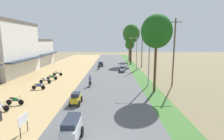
# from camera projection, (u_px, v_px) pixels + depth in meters

# --- Properties ---
(shophouse_mid) EXTENTS (9.24, 13.35, 10.10)m
(shophouse_mid) POSITION_uv_depth(u_px,v_px,m) (4.00, 49.00, 33.14)
(shophouse_mid) COLOR silver
(shophouse_mid) RESTS_ON ground
(shophouse_far) EXTENTS (7.80, 10.64, 6.90)m
(shophouse_far) POSITION_uv_depth(u_px,v_px,m) (36.00, 52.00, 46.46)
(shophouse_far) COLOR silver
(shophouse_far) RESTS_ON ground
(parked_motorbike_nearest) EXTENTS (1.80, 0.54, 0.94)m
(parked_motorbike_nearest) POSITION_uv_depth(u_px,v_px,m) (1.00, 106.00, 16.43)
(parked_motorbike_nearest) COLOR black
(parked_motorbike_nearest) RESTS_ON dirt_shoulder
(parked_motorbike_second) EXTENTS (1.80, 0.54, 0.94)m
(parked_motorbike_second) POSITION_uv_depth(u_px,v_px,m) (16.00, 100.00, 18.08)
(parked_motorbike_second) COLOR black
(parked_motorbike_second) RESTS_ON dirt_shoulder
(parked_motorbike_third) EXTENTS (1.80, 0.54, 0.94)m
(parked_motorbike_third) POSITION_uv_depth(u_px,v_px,m) (39.00, 86.00, 23.72)
(parked_motorbike_third) COLOR black
(parked_motorbike_third) RESTS_ON dirt_shoulder
(parked_motorbike_fourth) EXTENTS (1.80, 0.54, 0.94)m
(parked_motorbike_fourth) POSITION_uv_depth(u_px,v_px,m) (46.00, 80.00, 26.99)
(parked_motorbike_fourth) COLOR black
(parked_motorbike_fourth) RESTS_ON dirt_shoulder
(parked_motorbike_fifth) EXTENTS (1.80, 0.54, 0.94)m
(parked_motorbike_fifth) POSITION_uv_depth(u_px,v_px,m) (53.00, 77.00, 29.36)
(parked_motorbike_fifth) COLOR black
(parked_motorbike_fifth) RESTS_ON dirt_shoulder
(parked_motorbike_sixth) EXTENTS (1.80, 0.54, 0.94)m
(parked_motorbike_sixth) POSITION_uv_depth(u_px,v_px,m) (58.00, 73.00, 32.77)
(parked_motorbike_sixth) COLOR black
(parked_motorbike_sixth) RESTS_ON dirt_shoulder
(street_signboard) EXTENTS (0.06, 1.30, 1.50)m
(street_signboard) POSITION_uv_depth(u_px,v_px,m) (24.00, 121.00, 12.26)
(street_signboard) COLOR #262628
(street_signboard) RESTS_ON dirt_shoulder
(pedestrian_on_shoulder) EXTENTS (0.35, 0.42, 1.62)m
(pedestrian_on_shoulder) POSITION_uv_depth(u_px,v_px,m) (1.00, 110.00, 14.48)
(pedestrian_on_shoulder) COLOR #33333D
(pedestrian_on_shoulder) RESTS_ON dirt_shoulder
(median_tree_nearest) EXTENTS (3.82, 3.82, 9.72)m
(median_tree_nearest) POSITION_uv_depth(u_px,v_px,m) (157.00, 32.00, 21.49)
(median_tree_nearest) COLOR #4C351E
(median_tree_nearest) RESTS_ON median_strip
(median_tree_second) EXTENTS (4.47, 4.47, 10.70)m
(median_tree_second) POSITION_uv_depth(u_px,v_px,m) (132.00, 34.00, 46.64)
(median_tree_second) COLOR #4C351E
(median_tree_second) RESTS_ON median_strip
(median_tree_third) EXTENTS (2.84, 2.84, 6.78)m
(median_tree_third) POSITION_uv_depth(u_px,v_px,m) (131.00, 45.00, 53.29)
(median_tree_third) COLOR #4C351E
(median_tree_third) RESTS_ON median_strip
(streetlamp_near) EXTENTS (3.16, 0.20, 8.32)m
(streetlamp_near) POSITION_uv_depth(u_px,v_px,m) (150.00, 53.00, 25.00)
(streetlamp_near) COLOR gray
(streetlamp_near) RESTS_ON median_strip
(streetlamp_mid) EXTENTS (3.16, 0.20, 7.19)m
(streetlamp_mid) POSITION_uv_depth(u_px,v_px,m) (137.00, 51.00, 37.66)
(streetlamp_mid) COLOR gray
(streetlamp_mid) RESTS_ON median_strip
(streetlamp_far) EXTENTS (3.16, 0.20, 7.73)m
(streetlamp_far) POSITION_uv_depth(u_px,v_px,m) (129.00, 47.00, 56.02)
(streetlamp_far) COLOR gray
(streetlamp_far) RESTS_ON median_strip
(utility_pole_near) EXTENTS (1.80, 0.20, 9.62)m
(utility_pole_near) POSITION_uv_depth(u_px,v_px,m) (175.00, 52.00, 25.08)
(utility_pole_near) COLOR brown
(utility_pole_near) RESTS_ON ground
(utility_pole_far) EXTENTS (1.80, 0.20, 9.14)m
(utility_pole_far) POSITION_uv_depth(u_px,v_px,m) (143.00, 48.00, 42.30)
(utility_pole_far) COLOR brown
(utility_pole_far) RESTS_ON ground
(car_van_silver) EXTENTS (1.19, 2.41, 1.67)m
(car_van_silver) POSITION_uv_depth(u_px,v_px,m) (72.00, 129.00, 11.24)
(car_van_silver) COLOR #B7BCC1
(car_van_silver) RESTS_ON road_strip
(car_hatchback_yellow) EXTENTS (1.04, 2.00, 1.23)m
(car_hatchback_yellow) POSITION_uv_depth(u_px,v_px,m) (77.00, 98.00, 18.21)
(car_hatchback_yellow) COLOR gold
(car_hatchback_yellow) RESTS_ON road_strip
(car_sedan_white) EXTENTS (1.10, 2.26, 1.19)m
(car_sedan_white) POSITION_uv_depth(u_px,v_px,m) (123.00, 69.00, 36.54)
(car_sedan_white) COLOR silver
(car_sedan_white) RESTS_ON road_strip
(car_sedan_charcoal) EXTENTS (1.10, 2.26, 1.19)m
(car_sedan_charcoal) POSITION_uv_depth(u_px,v_px,m) (102.00, 64.00, 44.19)
(car_sedan_charcoal) COLOR #282D33
(car_sedan_charcoal) RESTS_ON road_strip
(motorbike_foreground_rider) EXTENTS (0.54, 1.80, 1.66)m
(motorbike_foreground_rider) POSITION_uv_depth(u_px,v_px,m) (91.00, 81.00, 25.20)
(motorbike_foreground_rider) COLOR black
(motorbike_foreground_rider) RESTS_ON road_strip
(motorbike_ahead_second) EXTENTS (0.54, 1.80, 1.66)m
(motorbike_ahead_second) POSITION_uv_depth(u_px,v_px,m) (99.00, 66.00, 39.59)
(motorbike_ahead_second) COLOR black
(motorbike_ahead_second) RESTS_ON road_strip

